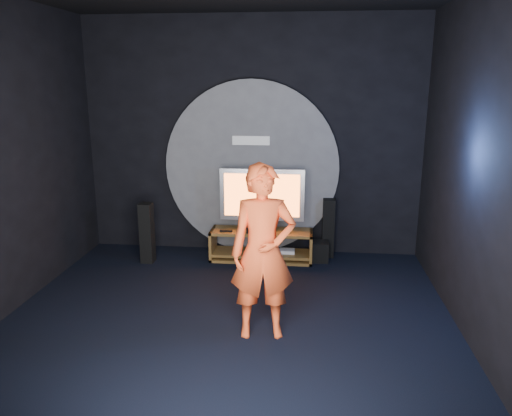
{
  "coord_description": "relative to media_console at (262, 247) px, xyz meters",
  "views": [
    {
      "loc": [
        0.84,
        -4.88,
        2.61
      ],
      "look_at": [
        0.22,
        1.05,
        1.05
      ],
      "focal_mm": 35.0,
      "sensor_mm": 36.0,
      "label": 1
    }
  ],
  "objects": [
    {
      "name": "floor",
      "position": [
        -0.2,
        -2.05,
        -0.19
      ],
      "size": [
        5.0,
        5.0,
        0.0
      ],
      "primitive_type": "plane",
      "color": "black",
      "rests_on": "ground"
    },
    {
      "name": "back_wall",
      "position": [
        -0.2,
        0.45,
        1.56
      ],
      "size": [
        5.0,
        0.04,
        3.5
      ],
      "primitive_type": "cube",
      "color": "black",
      "rests_on": "ground"
    },
    {
      "name": "front_wall",
      "position": [
        -0.2,
        -4.55,
        1.56
      ],
      "size": [
        5.0,
        0.04,
        3.5
      ],
      "primitive_type": "cube",
      "color": "black",
      "rests_on": "ground"
    },
    {
      "name": "right_wall",
      "position": [
        2.3,
        -2.05,
        1.56
      ],
      "size": [
        0.04,
        5.0,
        3.5
      ],
      "primitive_type": "cube",
      "color": "black",
      "rests_on": "ground"
    },
    {
      "name": "wall_disc_panel",
      "position": [
        -0.2,
        0.39,
        1.11
      ],
      "size": [
        2.6,
        0.11,
        2.6
      ],
      "color": "#515156",
      "rests_on": "ground"
    },
    {
      "name": "media_console",
      "position": [
        0.0,
        0.0,
        0.0
      ],
      "size": [
        1.49,
        0.45,
        0.45
      ],
      "color": "brown",
      "rests_on": "ground"
    },
    {
      "name": "tv",
      "position": [
        -0.01,
        0.07,
        0.75
      ],
      "size": [
        1.23,
        0.22,
        0.9
      ],
      "color": "#B5B6BD",
      "rests_on": "media_console"
    },
    {
      "name": "center_speaker",
      "position": [
        -0.01,
        -0.1,
        0.33
      ],
      "size": [
        0.4,
        0.15,
        0.15
      ],
      "primitive_type": "cube",
      "color": "black",
      "rests_on": "media_console"
    },
    {
      "name": "remote",
      "position": [
        -0.51,
        -0.12,
        0.27
      ],
      "size": [
        0.18,
        0.05,
        0.02
      ],
      "primitive_type": "cube",
      "color": "black",
      "rests_on": "media_console"
    },
    {
      "name": "tower_speaker_left",
      "position": [
        -1.64,
        -0.26,
        0.25
      ],
      "size": [
        0.18,
        0.2,
        0.88
      ],
      "primitive_type": "cube",
      "color": "black",
      "rests_on": "ground"
    },
    {
      "name": "tower_speaker_right",
      "position": [
        0.97,
        0.26,
        0.25
      ],
      "size": [
        0.18,
        0.2,
        0.88
      ],
      "primitive_type": "cube",
      "color": "black",
      "rests_on": "ground"
    },
    {
      "name": "subwoofer",
      "position": [
        0.84,
        0.04,
        -0.05
      ],
      "size": [
        0.27,
        0.27,
        0.29
      ],
      "primitive_type": "cube",
      "color": "black",
      "rests_on": "ground"
    },
    {
      "name": "player",
      "position": [
        0.22,
        -2.2,
        0.71
      ],
      "size": [
        0.72,
        0.53,
        1.81
      ],
      "primitive_type": "imported",
      "rotation": [
        0.0,
        0.0,
        0.16
      ],
      "color": "#EA4C20",
      "rests_on": "ground"
    }
  ]
}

